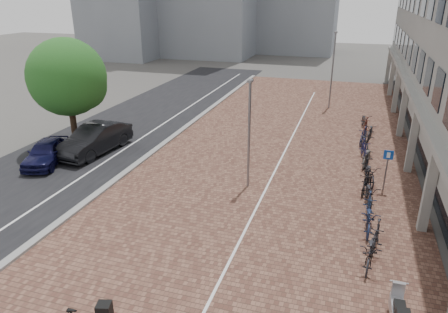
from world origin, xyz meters
TOP-DOWN VIEW (x-y plane):
  - ground at (0.00, 0.00)m, footprint 140.00×140.00m
  - plaza_brick at (2.00, 12.00)m, footprint 14.50×42.00m
  - street_asphalt at (-9.00, 12.00)m, footprint 8.00×50.00m
  - curb at (-5.10, 12.00)m, footprint 0.35×42.00m
  - lane_line at (-7.00, 12.00)m, footprint 0.12×44.00m
  - parking_line at (2.20, 12.00)m, footprint 0.10×30.00m
  - car_navy at (-9.86, 5.21)m, footprint 2.69×4.23m
  - car_dark at (-8.28, 7.43)m, footprint 2.25×5.16m
  - scooter_front at (7.50, -1.72)m, footprint 0.53×1.63m
  - parking_sign at (7.50, 7.22)m, footprint 0.43×0.09m
  - lamp_near at (1.29, 5.73)m, footprint 0.12×0.12m
  - lamp_far at (3.89, 21.79)m, footprint 0.12×0.12m
  - street_tree at (-9.90, 8.04)m, footprint 4.43×4.43m
  - bike_row at (6.76, 9.05)m, footprint 1.34×18.14m

SIDE VIEW (x-z plane):
  - ground at x=0.00m, z-range 0.00..0.00m
  - street_asphalt at x=-9.00m, z-range -0.01..0.02m
  - plaza_brick at x=2.00m, z-range -0.01..0.03m
  - lane_line at x=-7.00m, z-range 0.02..0.02m
  - parking_line at x=2.20m, z-range 0.03..0.04m
  - curb at x=-5.10m, z-range 0.00..0.14m
  - bike_row at x=6.76m, z-range 0.00..1.05m
  - scooter_front at x=7.50m, z-range 0.00..1.11m
  - car_navy at x=-9.86m, z-range 0.00..1.34m
  - car_dark at x=-8.28m, z-range 0.00..1.65m
  - parking_sign at x=7.50m, z-range 0.31..2.35m
  - lamp_near at x=1.29m, z-range 0.00..5.13m
  - lamp_far at x=3.89m, z-range 0.00..5.91m
  - street_tree at x=-9.90m, z-range 0.87..7.32m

